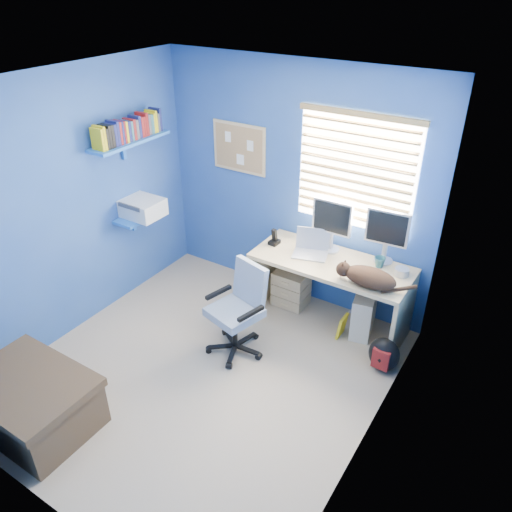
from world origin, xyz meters
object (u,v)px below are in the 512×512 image
Objects in this scene: laptop at (311,245)px; tower_pc at (364,312)px; cat at (370,278)px; desk at (329,293)px; office_chair at (238,320)px.

tower_pc is (0.59, 0.09, -0.62)m from laptop.
cat is at bearing -32.72° from laptop.
laptop is 0.70× the size of cat.
desk is 4.67× the size of laptop.
cat is (0.46, -0.20, 0.45)m from desk.
laptop is (-0.23, -0.00, 0.48)m from desk.
cat is 0.53× the size of office_chair.
office_chair is (-1.00, -0.61, -0.49)m from cat.
desk is 0.98m from office_chair.
cat is (0.69, -0.20, -0.03)m from laptop.
laptop is 1.01m from office_chair.
tower_pc is at bearing 14.13° from desk.
laptop is 0.72m from cat.
cat reaches higher than desk.
desk is 0.39m from tower_pc.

